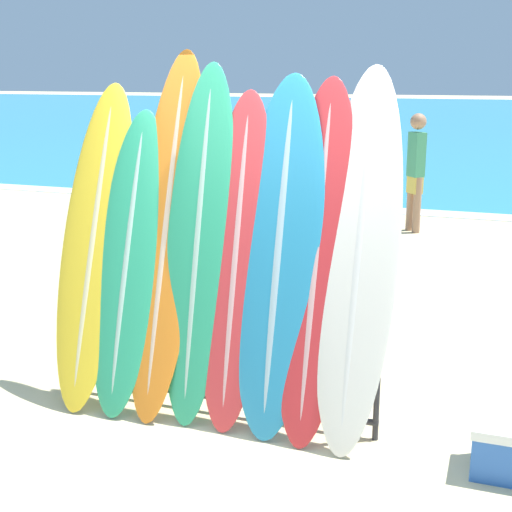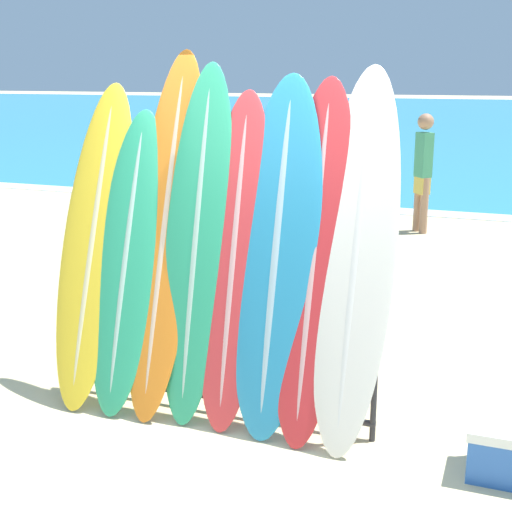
{
  "view_description": "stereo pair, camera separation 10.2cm",
  "coord_description": "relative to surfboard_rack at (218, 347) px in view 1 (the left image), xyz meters",
  "views": [
    {
      "loc": [
        1.71,
        -3.83,
        2.37
      ],
      "look_at": [
        -0.1,
        1.29,
        0.98
      ],
      "focal_mm": 50.0,
      "sensor_mm": 36.0,
      "label": 1
    },
    {
      "loc": [
        1.81,
        -3.8,
        2.37
      ],
      "look_at": [
        -0.1,
        1.29,
        0.98
      ],
      "focal_mm": 50.0,
      "sensor_mm": 36.0,
      "label": 2
    }
  ],
  "objects": [
    {
      "name": "surfboard_slot_4",
      "position": [
        0.13,
        0.02,
        0.63
      ],
      "size": [
        0.48,
        0.66,
        2.27
      ],
      "color": "red",
      "rests_on": "ground_plane"
    },
    {
      "name": "surfboard_slot_5",
      "position": [
        0.43,
        0.04,
        0.68
      ],
      "size": [
        0.59,
        0.72,
        2.38
      ],
      "color": "teal",
      "rests_on": "ground_plane"
    },
    {
      "name": "person_far_right",
      "position": [
        0.5,
        6.64,
        0.47
      ],
      "size": [
        0.29,
        0.31,
        1.8
      ],
      "rotation": [
        0.0,
        0.0,
        2.26
      ],
      "color": "#A87A5B",
      "rests_on": "ground_plane"
    },
    {
      "name": "surfboard_slot_3",
      "position": [
        -0.15,
        0.04,
        0.72
      ],
      "size": [
        0.48,
        0.7,
        2.46
      ],
      "color": "#289E70",
      "rests_on": "ground_plane"
    },
    {
      "name": "ocean_water",
      "position": [
        0.1,
        37.49,
        -0.51
      ],
      "size": [
        120.0,
        60.0,
        0.01
      ],
      "color": "teal",
      "rests_on": "ground_plane"
    },
    {
      "name": "surfboard_slot_0",
      "position": [
        -0.98,
        0.04,
        0.65
      ],
      "size": [
        0.53,
        0.89,
        2.32
      ],
      "color": "yellow",
      "rests_on": "ground_plane"
    },
    {
      "name": "person_near_water",
      "position": [
        -0.42,
        4.83,
        0.34
      ],
      "size": [
        0.24,
        0.27,
        1.57
      ],
      "rotation": [
        0.0,
        0.0,
        5.26
      ],
      "color": "#A87A5B",
      "rests_on": "ground_plane"
    },
    {
      "name": "surfboard_rack",
      "position": [
        0.0,
        0.0,
        0.0
      ],
      "size": [
        2.29,
        0.04,
        0.95
      ],
      "color": "#28282D",
      "rests_on": "ground_plane"
    },
    {
      "name": "surfboard_slot_7",
      "position": [
        0.96,
        0.06,
        0.71
      ],
      "size": [
        0.52,
        0.83,
        2.44
      ],
      "color": "silver",
      "rests_on": "ground_plane"
    },
    {
      "name": "person_mid_beach",
      "position": [
        -0.94,
        6.28,
        0.34
      ],
      "size": [
        0.27,
        0.26,
        1.56
      ],
      "rotation": [
        0.0,
        0.0,
        3.86
      ],
      "color": "beige",
      "rests_on": "ground_plane"
    },
    {
      "name": "surfboard_slot_1",
      "position": [
        -0.68,
        0.0,
        0.55
      ],
      "size": [
        0.51,
        0.78,
        2.13
      ],
      "color": "#289E70",
      "rests_on": "ground_plane"
    },
    {
      "name": "person_far_left",
      "position": [
        0.65,
        2.28,
        0.38
      ],
      "size": [
        0.26,
        0.28,
        1.64
      ],
      "rotation": [
        0.0,
        0.0,
        0.99
      ],
      "color": "tan",
      "rests_on": "ground_plane"
    },
    {
      "name": "ground_plane",
      "position": [
        0.1,
        -0.49,
        -0.51
      ],
      "size": [
        160.0,
        160.0,
        0.0
      ],
      "primitive_type": "plane",
      "color": "beige"
    },
    {
      "name": "surfboard_slot_2",
      "position": [
        -0.41,
        0.08,
        0.76
      ],
      "size": [
        0.49,
        0.89,
        2.55
      ],
      "color": "orange",
      "rests_on": "ground_plane"
    },
    {
      "name": "surfboard_slot_6",
      "position": [
        0.68,
        0.05,
        0.67
      ],
      "size": [
        0.49,
        0.76,
        2.36
      ],
      "color": "red",
      "rests_on": "ground_plane"
    }
  ]
}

